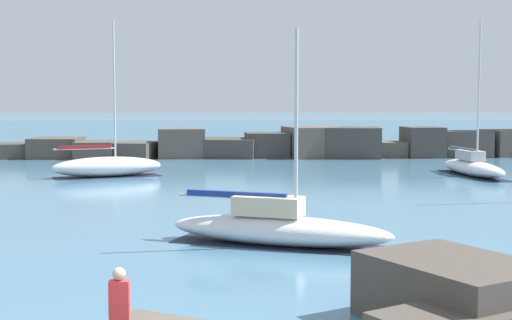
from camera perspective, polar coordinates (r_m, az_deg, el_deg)
open_sea_beyond at (r=120.78m, az=-2.82°, el=2.46°), size 400.00×116.00×0.01m
breakwater_jetty at (r=60.89m, az=-1.14°, el=1.22°), size 71.00×6.71×2.59m
foreground_rocks at (r=14.65m, az=11.69°, el=-12.11°), size 9.98×7.63×1.45m
sailboat_moored_2 at (r=23.79m, az=1.75°, el=-5.41°), size 7.79×4.58×7.14m
sailboat_moored_3 at (r=47.81m, az=16.92°, el=-0.49°), size 2.64×8.08×9.82m
sailboat_moored_4 at (r=46.03m, az=-11.82°, el=-0.49°), size 7.21×4.45×9.83m
person_on_rocks at (r=13.27m, az=-10.86°, el=-11.75°), size 0.36×0.24×1.81m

